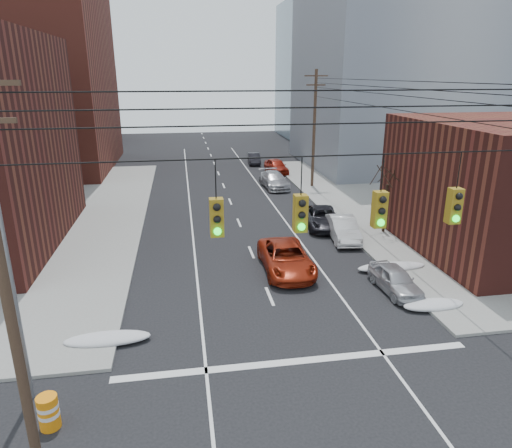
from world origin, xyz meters
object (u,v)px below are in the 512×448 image
object	(u,v)px
red_pickup	(286,258)
parked_car_e	(276,166)
parked_car_f	(254,159)
lot_car_d	(26,200)
parked_car_b	(343,229)
construction_barrel	(49,412)
parked_car_c	(322,218)
parked_car_d	(274,180)
parked_car_a	(395,279)
lot_car_b	(37,207)

from	to	relation	value
red_pickup	parked_car_e	size ratio (longest dim) A/B	1.20
red_pickup	parked_car_f	bearing A→B (deg)	84.73
red_pickup	lot_car_d	xyz separation A→B (m)	(-18.03, 14.90, 0.12)
lot_car_d	parked_car_f	bearing A→B (deg)	-36.62
parked_car_e	parked_car_f	world-z (taller)	parked_car_e
parked_car_b	construction_barrel	size ratio (longest dim) A/B	4.05
parked_car_c	parked_car_d	size ratio (longest dim) A/B	0.96
parked_car_a	lot_car_d	bearing A→B (deg)	138.53
construction_barrel	parked_car_c	bearing A→B (deg)	50.95
parked_car_c	lot_car_d	world-z (taller)	lot_car_d
parked_car_b	construction_barrel	xyz separation A→B (m)	(-14.90, -14.88, -0.17)
parked_car_c	parked_car_d	bearing A→B (deg)	101.70
parked_car_d	construction_barrel	xyz separation A→B (m)	(-13.30, -29.98, -0.18)
lot_car_b	construction_barrel	world-z (taller)	lot_car_b
parked_car_f	construction_barrel	distance (m)	44.42
parked_car_e	parked_car_f	bearing A→B (deg)	100.23
red_pickup	construction_barrel	xyz separation A→B (m)	(-10.00, -10.52, -0.19)
construction_barrel	parked_car_e	bearing A→B (deg)	67.86
red_pickup	parked_car_c	distance (m)	8.35
construction_barrel	parked_car_b	bearing A→B (deg)	44.96
parked_car_e	parked_car_f	distance (m)	5.99
lot_car_b	parked_car_c	bearing A→B (deg)	-95.97
red_pickup	parked_car_e	xyz separation A→B (m)	(4.90, 26.09, 0.02)
parked_car_c	construction_barrel	xyz separation A→B (m)	(-14.33, -17.66, -0.12)
parked_car_b	parked_car_e	bearing A→B (deg)	97.02
parked_car_d	parked_car_c	bearing A→B (deg)	-88.86
lot_car_b	red_pickup	bearing A→B (deg)	-118.46
parked_car_b	parked_car_f	xyz separation A→B (m)	(-1.60, 27.50, -0.10)
lot_car_b	construction_barrel	distance (m)	24.20
parked_car_a	parked_car_f	distance (m)	35.30
red_pickup	parked_car_e	world-z (taller)	parked_car_e
parked_car_d	lot_car_d	world-z (taller)	lot_car_d
parked_car_e	lot_car_b	xyz separation A→B (m)	(-21.52, -13.33, 0.10)
parked_car_d	parked_car_a	bearing A→B (deg)	-89.61
parked_car_a	parked_car_b	size ratio (longest dim) A/B	0.83
parked_car_f	lot_car_b	xyz separation A→B (m)	(-19.92, -19.10, 0.24)
parked_car_e	lot_car_d	distance (m)	25.52
parked_car_a	lot_car_b	size ratio (longest dim) A/B	0.72
parked_car_d	red_pickup	bearing A→B (deg)	-103.24
red_pickup	parked_car_b	size ratio (longest dim) A/B	1.21
parked_car_a	parked_car_c	distance (m)	10.55
parked_car_e	parked_car_b	bearing A→B (deg)	-95.27
parked_car_a	parked_car_b	distance (m)	7.76
parked_car_e	parked_car_d	bearing A→B (deg)	-108.84
parked_car_d	construction_barrel	world-z (taller)	parked_car_d
parked_car_f	construction_barrel	world-z (taller)	parked_car_f
parked_car_b	parked_car_c	distance (m)	2.84
parked_car_c	lot_car_d	distance (m)	23.66
parked_car_d	lot_car_d	size ratio (longest dim) A/B	1.20
parked_car_b	lot_car_b	bearing A→B (deg)	165.70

